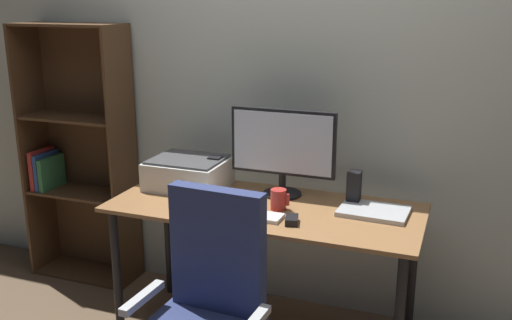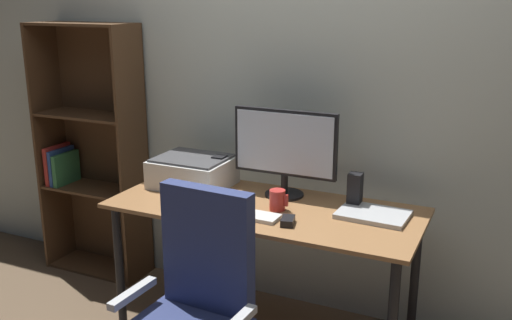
{
  "view_description": "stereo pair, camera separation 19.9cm",
  "coord_description": "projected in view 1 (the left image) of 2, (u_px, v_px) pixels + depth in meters",
  "views": [
    {
      "loc": [
        0.9,
        -2.49,
        1.73
      ],
      "look_at": [
        -0.05,
        0.0,
        0.97
      ],
      "focal_mm": 40.26,
      "sensor_mm": 36.0,
      "label": 1
    },
    {
      "loc": [
        1.08,
        -2.42,
        1.73
      ],
      "look_at": [
        -0.05,
        0.0,
        0.97
      ],
      "focal_mm": 40.26,
      "sensor_mm": 36.0,
      "label": 2
    }
  ],
  "objects": [
    {
      "name": "speaker_right",
      "position": [
        354.0,
        188.0,
        2.82
      ],
      "size": [
        0.06,
        0.07,
        0.17
      ],
      "primitive_type": "cube",
      "color": "black",
      "rests_on": "desk"
    },
    {
      "name": "bookshelf",
      "position": [
        79.0,
        156.0,
        3.56
      ],
      "size": [
        0.67,
        0.28,
        1.58
      ],
      "color": "#4C331E",
      "rests_on": "ground"
    },
    {
      "name": "paper_sheet",
      "position": [
        209.0,
        211.0,
        2.74
      ],
      "size": [
        0.22,
        0.31,
        0.0
      ],
      "primitive_type": "cube",
      "rotation": [
        0.0,
        0.0,
        0.05
      ],
      "color": "white",
      "rests_on": "desk"
    },
    {
      "name": "mouse",
      "position": [
        292.0,
        220.0,
        2.59
      ],
      "size": [
        0.08,
        0.11,
        0.03
      ],
      "primitive_type": "cube",
      "rotation": [
        0.0,
        0.0,
        0.24
      ],
      "color": "black",
      "rests_on": "desk"
    },
    {
      "name": "speaker_left",
      "position": [
        216.0,
        172.0,
        3.07
      ],
      "size": [
        0.06,
        0.07,
        0.17
      ],
      "primitive_type": "cube",
      "color": "black",
      "rests_on": "desk"
    },
    {
      "name": "monitor",
      "position": [
        283.0,
        147.0,
        2.9
      ],
      "size": [
        0.55,
        0.2,
        0.45
      ],
      "color": "black",
      "rests_on": "desk"
    },
    {
      "name": "laptop",
      "position": [
        374.0,
        211.0,
        2.71
      ],
      "size": [
        0.33,
        0.24,
        0.02
      ],
      "primitive_type": "cube",
      "rotation": [
        0.0,
        0.0,
        -0.05
      ],
      "color": "#B7BABC",
      "rests_on": "desk"
    },
    {
      "name": "desk",
      "position": [
        265.0,
        223.0,
        2.84
      ],
      "size": [
        1.53,
        0.65,
        0.74
      ],
      "color": "olive",
      "rests_on": "ground"
    },
    {
      "name": "coffee_mug",
      "position": [
        279.0,
        199.0,
        2.76
      ],
      "size": [
        0.09,
        0.08,
        0.1
      ],
      "color": "#B72D28",
      "rests_on": "desk"
    },
    {
      "name": "keyboard",
      "position": [
        252.0,
        215.0,
        2.67
      ],
      "size": [
        0.29,
        0.12,
        0.02
      ],
      "primitive_type": "cube",
      "rotation": [
        0.0,
        0.0,
        -0.02
      ],
      "color": "silver",
      "rests_on": "desk"
    },
    {
      "name": "printer",
      "position": [
        188.0,
        173.0,
        3.07
      ],
      "size": [
        0.4,
        0.34,
        0.16
      ],
      "color": "silver",
      "rests_on": "desk"
    },
    {
      "name": "back_wall",
      "position": [
        296.0,
        79.0,
        3.11
      ],
      "size": [
        6.4,
        0.1,
        2.6
      ],
      "primitive_type": "cube",
      "color": "beige",
      "rests_on": "ground"
    }
  ]
}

